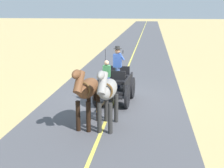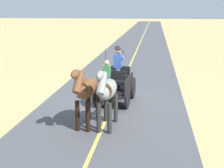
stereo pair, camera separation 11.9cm
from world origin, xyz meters
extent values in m
plane|color=tan|center=(0.00, 0.00, 0.00)|extent=(200.00, 200.00, 0.00)
cube|color=#4C4C51|center=(0.00, 0.00, 0.00)|extent=(6.14, 160.00, 0.01)
cube|color=#DBCC4C|center=(0.00, 0.00, 0.01)|extent=(0.12, 160.00, 0.00)
cube|color=black|center=(-0.07, 0.38, 0.66)|extent=(1.38, 2.29, 0.12)
cube|color=black|center=(-0.64, 0.42, 0.94)|extent=(0.24, 2.09, 0.44)
cube|color=black|center=(0.49, 0.33, 0.94)|extent=(0.24, 2.09, 0.44)
cube|color=black|center=(0.03, 1.59, 0.56)|extent=(1.10, 0.33, 0.08)
cube|color=black|center=(-0.18, -0.82, 0.48)|extent=(0.73, 0.26, 0.06)
cube|color=black|center=(-0.02, 0.98, 1.04)|extent=(1.05, 0.45, 0.14)
cube|color=black|center=(-0.04, 0.80, 1.26)|extent=(1.02, 0.17, 0.44)
cube|color=black|center=(-0.12, -0.12, 1.04)|extent=(1.05, 0.45, 0.14)
cube|color=black|center=(-0.13, -0.30, 1.26)|extent=(1.02, 0.17, 0.44)
cylinder|color=black|center=(-0.66, 1.20, 0.48)|extent=(0.18, 0.97, 0.96)
cylinder|color=black|center=(-0.66, 1.20, 0.48)|extent=(0.14, 0.22, 0.21)
cylinder|color=black|center=(0.64, 1.09, 0.48)|extent=(0.18, 0.97, 0.96)
cylinder|color=black|center=(0.64, 1.09, 0.48)|extent=(0.14, 0.22, 0.21)
cylinder|color=black|center=(-0.79, -0.34, 0.48)|extent=(0.18, 0.97, 0.96)
cylinder|color=black|center=(-0.79, -0.34, 0.48)|extent=(0.14, 0.22, 0.21)
cylinder|color=black|center=(0.51, -0.45, 0.48)|extent=(0.18, 0.97, 0.96)
cylinder|color=black|center=(0.51, -0.45, 0.48)|extent=(0.14, 0.22, 0.21)
cylinder|color=brown|center=(0.11, 2.57, 0.61)|extent=(0.24, 2.00, 0.07)
cylinder|color=black|center=(0.28, 0.95, 1.74)|extent=(0.02, 0.02, 1.30)
cylinder|color=#384C7F|center=(-0.20, 0.72, 1.17)|extent=(0.22, 0.22, 0.90)
cube|color=#2D4C99|center=(-0.20, 0.72, 1.90)|extent=(0.36, 0.25, 0.56)
sphere|color=#9E7051|center=(-0.20, 0.72, 2.30)|extent=(0.22, 0.22, 0.22)
cylinder|color=black|center=(-0.20, 0.72, 2.40)|extent=(0.36, 0.36, 0.01)
cylinder|color=black|center=(-0.20, 0.72, 2.45)|extent=(0.20, 0.20, 0.10)
cylinder|color=#2D4C99|center=(-0.37, 0.77, 2.08)|extent=(0.27, 0.10, 0.32)
cube|color=black|center=(-0.43, 0.80, 2.28)|extent=(0.03, 0.07, 0.14)
cube|color=#384C7F|center=(0.24, 1.08, 1.18)|extent=(0.31, 0.34, 0.14)
cube|color=#387F47|center=(0.23, 0.96, 1.49)|extent=(0.32, 0.22, 0.48)
sphere|color=tan|center=(0.23, 0.96, 1.84)|extent=(0.20, 0.20, 0.20)
ellipsoid|color=gray|center=(-0.17, 3.40, 1.37)|extent=(0.66, 1.59, 0.64)
cylinder|color=#272726|center=(-0.32, 3.95, 0.53)|extent=(0.15, 0.15, 1.05)
cylinder|color=#272726|center=(0.05, 3.93, 0.53)|extent=(0.15, 0.15, 1.05)
cylinder|color=#272726|center=(-0.39, 2.86, 0.53)|extent=(0.15, 0.15, 1.05)
cylinder|color=#272726|center=(-0.03, 2.84, 0.53)|extent=(0.15, 0.15, 1.05)
cylinder|color=gray|center=(-0.11, 4.24, 1.77)|extent=(0.30, 0.66, 0.73)
ellipsoid|color=gray|center=(-0.10, 4.46, 2.07)|extent=(0.26, 0.55, 0.28)
cube|color=#272726|center=(-0.12, 4.22, 1.81)|extent=(0.09, 0.51, 0.56)
cylinder|color=#272726|center=(-0.22, 2.66, 1.07)|extent=(0.11, 0.11, 0.70)
torus|color=brown|center=(-0.13, 3.94, 1.45)|extent=(0.55, 0.11, 0.55)
ellipsoid|color=brown|center=(0.53, 3.34, 1.37)|extent=(0.76, 1.62, 0.64)
cylinder|color=black|center=(0.42, 3.90, 0.53)|extent=(0.15, 0.15, 1.05)
cylinder|color=black|center=(0.78, 3.85, 0.53)|extent=(0.15, 0.15, 1.05)
cylinder|color=black|center=(0.28, 2.82, 0.53)|extent=(0.15, 0.15, 1.05)
cylinder|color=black|center=(0.64, 2.77, 0.53)|extent=(0.15, 0.15, 1.05)
cylinder|color=brown|center=(0.64, 4.17, 1.77)|extent=(0.34, 0.68, 0.73)
ellipsoid|color=brown|center=(0.67, 4.39, 2.07)|extent=(0.29, 0.56, 0.28)
cube|color=black|center=(0.64, 4.15, 1.81)|extent=(0.13, 0.51, 0.56)
cylinder|color=black|center=(0.43, 2.60, 1.07)|extent=(0.11, 0.11, 0.70)
torus|color=brown|center=(0.60, 3.88, 1.45)|extent=(0.55, 0.14, 0.55)
camera|label=1|loc=(-1.59, 13.59, 4.07)|focal=50.48mm
camera|label=2|loc=(-1.71, 13.57, 4.07)|focal=50.48mm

